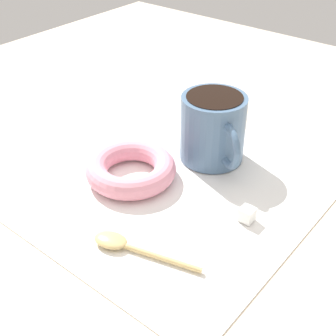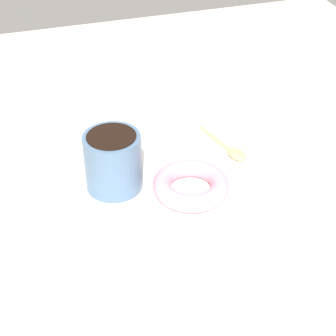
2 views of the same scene
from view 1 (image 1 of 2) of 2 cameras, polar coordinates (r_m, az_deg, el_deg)
The scene contains 6 objects.
ground_plane at distance 55.19cm, azimuth 1.27°, elevation -4.51°, with size 120.00×120.00×2.00cm, color beige.
napkin at distance 56.74cm, azimuth 0.00°, elevation -1.79°, with size 34.21×34.21×0.30cm, color white.
coffee_cup at distance 59.06cm, azimuth 5.58°, elevation 4.95°, with size 8.40×10.62×8.64cm.
donut at distance 56.75cm, azimuth -4.54°, elevation -0.09°, with size 10.98×10.98×2.63cm, color pink.
spoon at distance 47.93cm, azimuth -5.48°, elevation -9.26°, with size 4.46×11.67×0.90cm.
sugar_cube at distance 51.36cm, azimuth 9.62°, elevation -5.58°, with size 1.53×1.53×1.53cm, color white.
Camera 1 is at (34.12, 25.99, 33.73)cm, focal length 50.00 mm.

